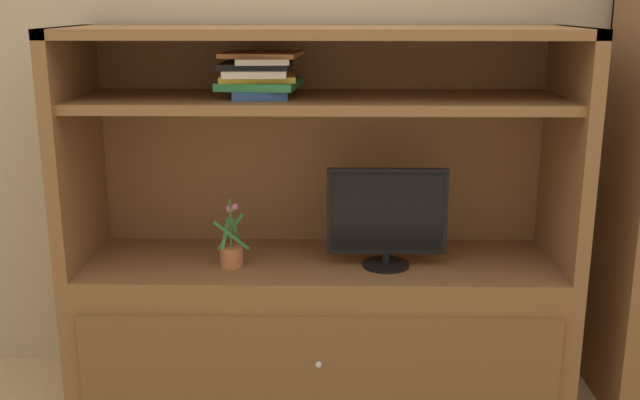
{
  "coord_description": "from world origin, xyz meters",
  "views": [
    {
      "loc": [
        0.05,
        -2.31,
        1.53
      ],
      "look_at": [
        0.0,
        0.35,
        0.83
      ],
      "focal_mm": 41.98,
      "sensor_mm": 36.0,
      "label": 1
    }
  ],
  "objects": [
    {
      "name": "potted_plant",
      "position": [
        -0.33,
        0.32,
        0.63
      ],
      "size": [
        0.13,
        0.1,
        0.26
      ],
      "color": "#B26642",
      "rests_on": "media_console"
    },
    {
      "name": "magazine_stack",
      "position": [
        -0.22,
        0.4,
        1.28
      ],
      "size": [
        0.31,
        0.35,
        0.16
      ],
      "color": "#2D519E",
      "rests_on": "media_console"
    },
    {
      "name": "tv_monitor",
      "position": [
        0.25,
        0.33,
        0.77
      ],
      "size": [
        0.44,
        0.18,
        0.37
      ],
      "color": "black",
      "rests_on": "media_console"
    },
    {
      "name": "media_console",
      "position": [
        0.0,
        0.41,
        0.46
      ],
      "size": [
        1.86,
        0.59,
        1.45
      ],
      "color": "brown",
      "rests_on": "ground_plane"
    },
    {
      "name": "painted_rear_wall",
      "position": [
        0.0,
        0.75,
        1.4
      ],
      "size": [
        6.0,
        0.1,
        2.8
      ],
      "primitive_type": "cube",
      "color": "tan",
      "rests_on": "ground_plane"
    }
  ]
}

